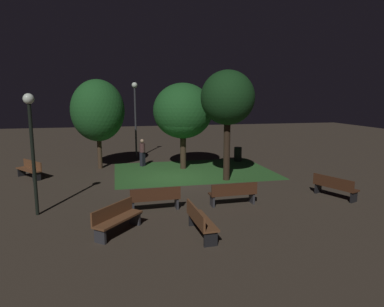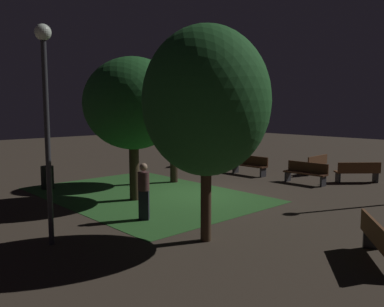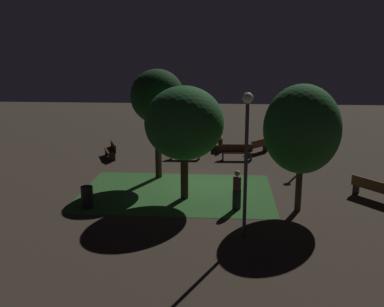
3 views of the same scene
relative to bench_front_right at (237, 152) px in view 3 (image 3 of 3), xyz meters
The scene contains 15 objects.
ground_plane 5.02m from the bench_front_right, 72.88° to the left, with size 60.00×60.00×0.00m, color #3D3328.
grass_lawn 6.75m from the bench_front_right, 65.47° to the left, with size 8.46×5.93×0.01m, color #2D6028.
bench_front_right is the anchor object (origin of this frame).
bench_path_side 2.95m from the bench_front_right, ahead, with size 1.81×0.53×0.88m.
bench_front_left 7.28m from the bench_front_right, ahead, with size 1.12×1.85×0.88m.
bench_corner 2.22m from the bench_front_right, 128.09° to the right, with size 1.53×1.68×0.88m.
bench_by_lamp 8.41m from the bench_front_right, 131.42° to the left, with size 1.48×1.72×0.88m.
bench_lawn_edge 2.68m from the bench_front_right, 67.31° to the right, with size 0.57×1.82×0.88m.
tree_back_left 8.75m from the bench_front_right, 105.60° to the left, with size 2.94×2.94×5.00m.
tree_back_right 7.77m from the bench_front_right, 70.92° to the left, with size 3.29×3.29×4.80m.
tree_near_wall 6.49m from the bench_front_right, 44.03° to the left, with size 2.56×2.56×5.31m.
lamp_post_near_wall 11.16m from the bench_front_right, 90.07° to the left, with size 0.36×0.36×4.94m.
lamp_post_path_center 4.74m from the bench_front_right, behind, with size 0.36×0.36×4.18m.
trash_bin 10.34m from the bench_front_right, 53.33° to the left, with size 0.48×0.48×0.89m, color black.
pedestrian 8.06m from the bench_front_right, 88.72° to the left, with size 0.34×0.34×1.61m.
Camera 3 is at (-0.80, 20.44, 6.40)m, focal length 42.42 mm.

